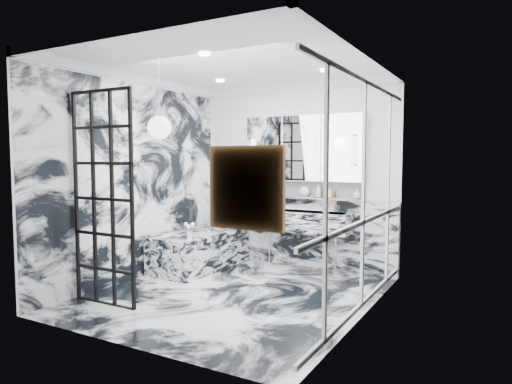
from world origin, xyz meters
The scene contains 25 objects.
floor centered at (0.00, 0.00, 0.00)m, with size 3.60×3.60×0.00m, color white.
ceiling centered at (0.00, 0.00, 2.80)m, with size 3.60×3.60×0.00m, color white.
wall_back centered at (0.00, 1.80, 1.40)m, with size 3.60×3.60×0.00m, color white.
wall_front centered at (0.00, -1.80, 1.40)m, with size 3.60×3.60×0.00m, color white.
wall_left centered at (-1.60, 0.00, 1.40)m, with size 3.60×3.60×0.00m, color white.
wall_right centered at (1.60, 0.00, 1.40)m, with size 3.60×3.60×0.00m, color white.
marble_clad_back centered at (0.00, 1.78, 0.53)m, with size 3.18×0.05×1.05m, color white.
marble_clad_left centered at (-1.59, 0.00, 1.34)m, with size 0.02×3.56×2.68m, color white.
panel_molding centered at (1.58, 0.00, 1.30)m, with size 0.03×3.40×2.30m, color white.
soap_bottle_a centered at (0.42, 1.71, 1.19)m, with size 0.07×0.08×0.19m, color #8C5919.
soap_bottle_b centered at (0.59, 1.71, 1.17)m, with size 0.07×0.07×0.16m, color #4C4C51.
soap_bottle_c centered at (1.00, 1.71, 1.16)m, with size 0.11×0.11×0.14m, color silver.
face_pot centered at (0.19, 1.71, 1.17)m, with size 0.16×0.16×0.16m, color white.
amber_bottle centered at (0.64, 1.71, 1.14)m, with size 0.04×0.04×0.10m, color #8C5919.
flower_vase centered at (-0.89, 0.27, 0.61)m, with size 0.07×0.07×0.12m, color silver.
crittall_door centered at (-1.10, -1.05, 1.21)m, with size 0.88×0.04×2.42m, color black, non-canonical shape.
artwork centered at (1.20, -1.76, 1.45)m, with size 0.53×0.05×0.53m, color #CA4D14.
pendant_light centered at (-0.18, -1.13, 1.98)m, with size 0.24×0.24×0.24m, color white.
trough_sink centered at (0.15, 1.55, 0.73)m, with size 1.60×0.45×0.30m, color silver.
ledge centered at (0.15, 1.72, 1.07)m, with size 1.90×0.14×0.04m, color silver.
subway_tile centered at (0.15, 1.78, 1.21)m, with size 1.90×0.03×0.23m, color white.
mirror_cabinet centered at (0.15, 1.73, 1.82)m, with size 1.90×0.16×1.00m, color white.
sconce_left centered at (-0.67, 1.63, 1.78)m, with size 0.07×0.07×0.40m, color white.
sconce_right centered at (0.97, 1.63, 1.78)m, with size 0.07×0.07×0.40m, color white.
bathtub centered at (-1.18, 0.90, 0.28)m, with size 0.75×1.65×0.55m, color silver.
Camera 1 is at (2.92, -4.67, 1.67)m, focal length 32.00 mm.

